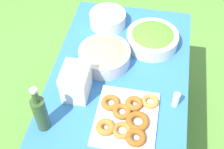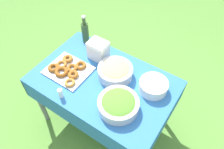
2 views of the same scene
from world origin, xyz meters
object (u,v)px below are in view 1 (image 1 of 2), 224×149
plate_stack (108,19)px  olive_oil_bottle (40,113)px  salad_bowl (152,38)px  pasta_bowl (105,55)px  donut_platter (127,118)px  cooler_box (76,82)px

plate_stack → olive_oil_bottle: size_ratio=0.79×
salad_bowl → plate_stack: salad_bowl is taller
pasta_bowl → donut_platter: 0.45m
donut_platter → plate_stack: 0.80m
pasta_bowl → salad_bowl: bearing=127.6°
donut_platter → olive_oil_bottle: size_ratio=1.24×
salad_bowl → plate_stack: bearing=-114.6°
salad_bowl → pasta_bowl: 0.34m
salad_bowl → pasta_bowl: size_ratio=1.05×
olive_oil_bottle → donut_platter: bearing=105.2°
donut_platter → olive_oil_bottle: 0.45m
donut_platter → pasta_bowl: bearing=-153.2°
salad_bowl → donut_platter: (0.61, -0.07, -0.04)m
donut_platter → plate_stack: plate_stack is taller
olive_oil_bottle → salad_bowl: bearing=145.5°
plate_stack → cooler_box: size_ratio=1.30×
pasta_bowl → cooler_box: cooler_box is taller
salad_bowl → pasta_bowl: pasta_bowl is taller
donut_platter → olive_oil_bottle: bearing=-74.8°
plate_stack → cooler_box: bearing=-5.3°
pasta_bowl → olive_oil_bottle: 0.56m
pasta_bowl → donut_platter: (0.40, 0.20, -0.04)m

